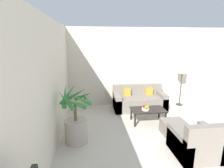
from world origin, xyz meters
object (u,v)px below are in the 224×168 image
Objects in this scene: sofa_loveseat at (139,101)px; fruit_bowl at (146,109)px; ottoman at (174,128)px; potted_palm at (76,123)px; apple_green at (148,107)px; orange_fruit at (146,108)px; coffee_table at (148,111)px; floor_lamp at (182,70)px; armchair at (196,143)px; apple_red at (144,106)px.

sofa_loveseat is 8.21× the size of fruit_bowl.
ottoman is (0.50, -0.70, -0.24)m from fruit_bowl.
potted_palm reaches higher than sofa_loveseat.
fruit_bowl is 2.61× the size of apple_green.
potted_palm is at bearing -158.46° from fruit_bowl.
potted_palm is at bearing -137.50° from sofa_loveseat.
sofa_loveseat is 1.15m from orange_fruit.
potted_palm is 1.41× the size of coffee_table.
floor_lamp is at bearing 37.97° from orange_fruit.
potted_palm reaches higher than armchair.
sofa_loveseat is at bearing 81.30° from apple_red.
floor_lamp is 18.92× the size of apple_green.
potted_palm reaches higher than apple_red.
ottoman is at bearing -54.30° from fruit_bowl.
floor_lamp is at bearing 37.01° from fruit_bowl.
apple_red reaches higher than ottoman.
apple_red is 1.67m from armchair.
apple_red is at bearing 111.18° from armchair.
floor_lamp is at bearing 68.19° from armchair.
armchair is at bearing -68.32° from orange_fruit.
sofa_loveseat is at bearing -172.85° from floor_lamp.
ottoman is at bearing -77.85° from sofa_loveseat.
floor_lamp is 3.15m from armchair.
potted_palm is 1.57× the size of armchair.
fruit_bowl reaches higher than ottoman.
fruit_bowl is at bearing -96.58° from sofa_loveseat.
apple_red is 0.09m from orange_fruit.
apple_green is 0.09m from orange_fruit.
coffee_table is 1.11× the size of armchair.
ottoman is (2.33, 0.02, -0.29)m from potted_palm.
potted_palm is 6.35× the size of fruit_bowl.
potted_palm reaches higher than ottoman.
floor_lamp is at bearing 38.00° from apple_green.
armchair reaches higher than apple_red.
floor_lamp is at bearing 29.52° from potted_palm.
floor_lamp is at bearing 7.15° from sofa_loveseat.
orange_fruit reaches higher than apple_red.
ottoman is (-0.06, 0.81, -0.09)m from armchair.
orange_fruit is 0.88m from ottoman.
sofa_loveseat is 20.75× the size of orange_fruit.
sofa_loveseat is 3.13× the size of ottoman.
potted_palm is at bearing -157.11° from apple_red.
orange_fruit is (-0.01, -0.06, 0.07)m from fruit_bowl.
coffee_table is 0.87m from ottoman.
ottoman is (-1.17, -1.96, -1.09)m from floor_lamp.
armchair is 1.54× the size of ottoman.
apple_green reaches higher than fruit_bowl.
apple_red is (-0.16, -1.03, 0.20)m from sofa_loveseat.
armchair reaches higher than ottoman.
coffee_table is 0.21m from orange_fruit.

